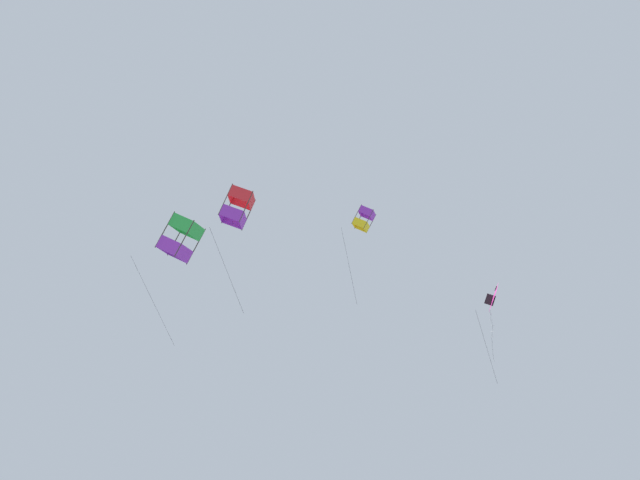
# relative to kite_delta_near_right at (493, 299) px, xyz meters

# --- Properties ---
(kite_delta_near_right) EXTENTS (1.53, 1.91, 4.82)m
(kite_delta_near_right) POSITION_rel_kite_delta_near_right_xyz_m (0.00, 0.00, 0.00)
(kite_delta_near_right) COLOR #DB2D93
(kite_box_upper_right) EXTENTS (2.48, 1.99, 5.81)m
(kite_box_upper_right) POSITION_rel_kite_delta_near_right_xyz_m (-8.34, -10.60, 3.16)
(kite_box_upper_right) COLOR red
(kite_box_low_drifter) EXTENTS (3.74, 3.09, 6.81)m
(kite_box_low_drifter) POSITION_rel_kite_delta_near_right_xyz_m (-14.98, -7.14, 3.99)
(kite_box_low_drifter) COLOR green
(kite_box_far_centre) EXTENTS (1.97, 1.60, 5.97)m
(kite_box_far_centre) POSITION_rel_kite_delta_near_right_xyz_m (-8.65, 2.34, 6.94)
(kite_box_far_centre) COLOR purple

